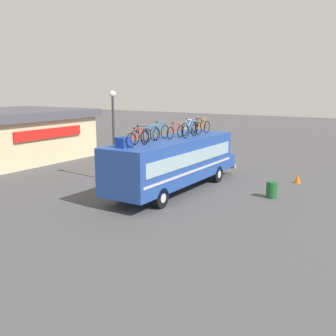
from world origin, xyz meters
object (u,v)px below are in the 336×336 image
object	(u,v)px
rooftop_bicycle_3	(151,134)
trash_bin	(272,190)
rooftop_bicycle_6	(190,130)
rooftop_bicycle_9	(199,126)
rooftop_bicycle_4	(160,132)
street_lamp	(113,122)
rooftop_bicycle_8	(203,127)
rooftop_bicycle_1	(138,138)
rooftop_bicycle_2	(141,136)
luggage_bag_1	(123,142)
rooftop_bicycle_5	(175,132)
rooftop_bicycle_7	(189,128)
bus	(175,160)
traffic_cone	(298,179)

from	to	relation	value
rooftop_bicycle_3	trash_bin	xyz separation A→B (m)	(3.11, -5.39, -2.83)
rooftop_bicycle_6	rooftop_bicycle_9	world-z (taller)	rooftop_bicycle_6
rooftop_bicycle_4	street_lamp	xyz separation A→B (m)	(0.77, 3.77, 0.29)
rooftop_bicycle_6	rooftop_bicycle_8	distance (m)	1.71
rooftop_bicycle_1	rooftop_bicycle_2	bearing A→B (deg)	26.10
luggage_bag_1	street_lamp	world-z (taller)	street_lamp
street_lamp	rooftop_bicycle_5	bearing A→B (deg)	-87.64
rooftop_bicycle_7	trash_bin	size ratio (longest dim) A/B	2.02
rooftop_bicycle_6	rooftop_bicycle_7	distance (m)	1.05
rooftop_bicycle_9	rooftop_bicycle_8	bearing A→B (deg)	-141.00
luggage_bag_1	rooftop_bicycle_3	xyz separation A→B (m)	(2.32, 0.07, 0.13)
trash_bin	rooftop_bicycle_2	bearing A→B (deg)	126.69
rooftop_bicycle_1	trash_bin	size ratio (longest dim) A/B	2.11
bus	rooftop_bicycle_7	bearing A→B (deg)	4.80
rooftop_bicycle_1	rooftop_bicycle_3	distance (m)	1.69
bus	rooftop_bicycle_9	world-z (taller)	rooftop_bicycle_9
bus	luggage_bag_1	xyz separation A→B (m)	(-4.03, 0.32, 1.43)
rooftop_bicycle_1	rooftop_bicycle_4	xyz separation A→B (m)	(2.51, 0.44, 0.03)
rooftop_bicycle_1	rooftop_bicycle_8	bearing A→B (deg)	-2.86
luggage_bag_1	rooftop_bicycle_2	world-z (taller)	rooftop_bicycle_2
bus	rooftop_bicycle_5	distance (m)	1.57
bus	rooftop_bicycle_9	xyz separation A→B (m)	(3.53, 0.40, 1.57)
rooftop_bicycle_5	rooftop_bicycle_9	distance (m)	3.45
rooftop_bicycle_2	trash_bin	world-z (taller)	rooftop_bicycle_2
rooftop_bicycle_7	rooftop_bicycle_2	bearing A→B (deg)	177.40
rooftop_bicycle_4	rooftop_bicycle_2	bearing A→B (deg)	-177.90
bus	rooftop_bicycle_6	bearing A→B (deg)	-24.15
rooftop_bicycle_4	rooftop_bicycle_6	xyz separation A→B (m)	(1.78, -0.84, -0.01)
rooftop_bicycle_5	rooftop_bicycle_6	size ratio (longest dim) A/B	1.00
rooftop_bicycle_8	rooftop_bicycle_9	distance (m)	1.15
rooftop_bicycle_1	rooftop_bicycle_8	distance (m)	6.00
luggage_bag_1	rooftop_bicycle_9	world-z (taller)	rooftop_bicycle_9
rooftop_bicycle_8	street_lamp	world-z (taller)	street_lamp
rooftop_bicycle_7	traffic_cone	world-z (taller)	rooftop_bicycle_7
rooftop_bicycle_7	rooftop_bicycle_4	bearing A→B (deg)	174.32
street_lamp	rooftop_bicycle_7	bearing A→B (deg)	-64.98
luggage_bag_1	rooftop_bicycle_4	bearing A→B (deg)	1.79
rooftop_bicycle_4	traffic_cone	bearing A→B (deg)	-42.61
rooftop_bicycle_6	rooftop_bicycle_9	size ratio (longest dim) A/B	0.99
luggage_bag_1	trash_bin	distance (m)	8.07
luggage_bag_1	bus	bearing A→B (deg)	-4.49
bus	street_lamp	world-z (taller)	street_lamp
rooftop_bicycle_7	trash_bin	world-z (taller)	rooftop_bicycle_7
rooftop_bicycle_3	rooftop_bicycle_4	bearing A→B (deg)	1.70
rooftop_bicycle_4	rooftop_bicycle_8	distance (m)	3.56
rooftop_bicycle_7	traffic_cone	distance (m)	7.18
rooftop_bicycle_2	trash_bin	xyz separation A→B (m)	(3.99, -5.35, -2.85)
rooftop_bicycle_9	street_lamp	bearing A→B (deg)	133.60
bus	rooftop_bicycle_6	size ratio (longest dim) A/B	6.20
rooftop_bicycle_8	trash_bin	distance (m)	5.63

